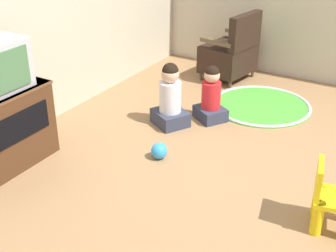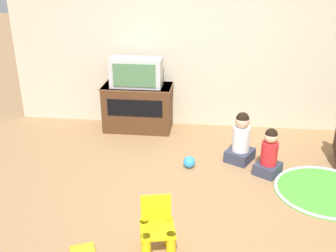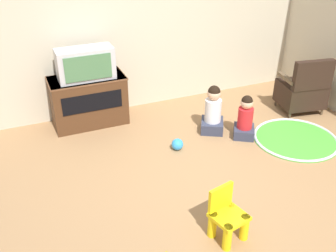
% 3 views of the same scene
% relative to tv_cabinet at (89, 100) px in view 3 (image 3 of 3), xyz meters
% --- Properties ---
extents(ground_plane, '(30.00, 30.00, 0.00)m').
position_rel_tv_cabinet_xyz_m(ground_plane, '(0.99, -1.96, -0.37)').
color(ground_plane, '#9E754C').
extents(wall_back, '(5.67, 0.12, 2.63)m').
position_rel_tv_cabinet_xyz_m(wall_back, '(0.83, 0.34, 0.95)').
color(wall_back, beige).
rests_on(wall_back, ground_plane).
extents(tv_cabinet, '(1.05, 0.52, 0.71)m').
position_rel_tv_cabinet_xyz_m(tv_cabinet, '(0.00, 0.00, 0.00)').
color(tv_cabinet, '#4C2D19').
rests_on(tv_cabinet, ground_plane).
extents(television, '(0.76, 0.34, 0.43)m').
position_rel_tv_cabinet_xyz_m(television, '(0.00, -0.05, 0.56)').
color(television, '#B7B7BC').
rests_on(television, tv_cabinet).
extents(black_armchair, '(0.70, 0.64, 0.88)m').
position_rel_tv_cabinet_xyz_m(black_armchair, '(3.05, -0.88, -0.02)').
color(black_armchair, brown).
rests_on(black_armchair, ground_plane).
extents(yellow_kid_chair, '(0.36, 0.35, 0.52)m').
position_rel_tv_cabinet_xyz_m(yellow_kid_chair, '(0.68, -2.72, -0.16)').
color(yellow_kid_chair, yellow).
rests_on(yellow_kid_chair, ground_plane).
extents(play_mat, '(1.13, 1.13, 0.04)m').
position_rel_tv_cabinet_xyz_m(play_mat, '(2.45, -1.54, -0.36)').
color(play_mat, green).
rests_on(play_mat, ground_plane).
extents(child_watching_left, '(0.39, 0.41, 0.61)m').
position_rel_tv_cabinet_xyz_m(child_watching_left, '(1.84, -1.19, -0.10)').
color(child_watching_left, '#33384C').
rests_on(child_watching_left, ground_plane).
extents(child_watching_center, '(0.43, 0.45, 0.68)m').
position_rel_tv_cabinet_xyz_m(child_watching_center, '(1.52, -0.88, -0.07)').
color(child_watching_center, '#33384C').
rests_on(child_watching_center, ground_plane).
extents(toy_ball, '(0.15, 0.15, 0.15)m').
position_rel_tv_cabinet_xyz_m(toy_ball, '(0.87, -1.15, -0.29)').
color(toy_ball, '#3399E5').
rests_on(toy_ball, ground_plane).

